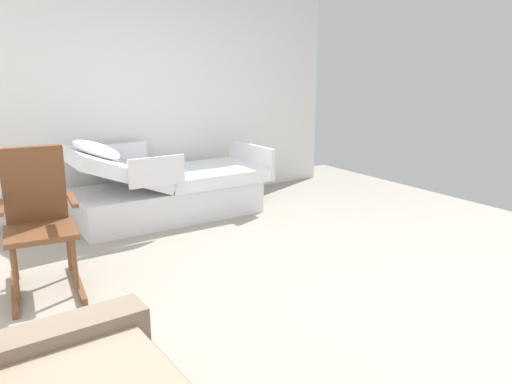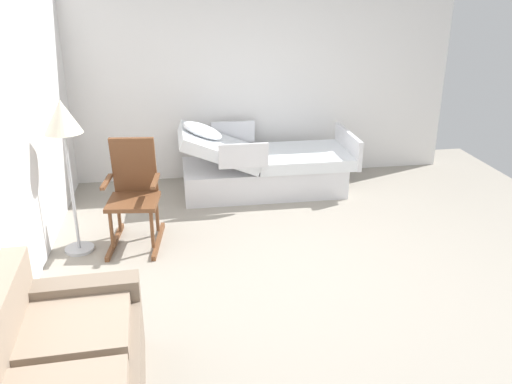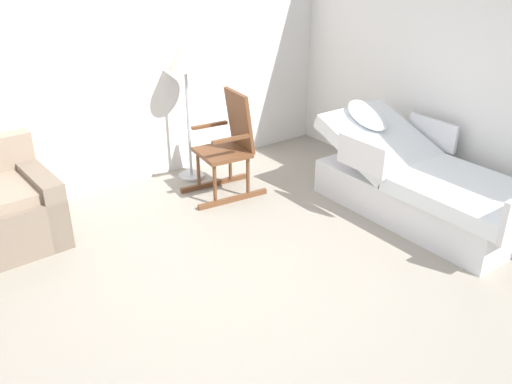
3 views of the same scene
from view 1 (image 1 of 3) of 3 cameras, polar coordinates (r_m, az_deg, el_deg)
name	(u,v)px [view 1 (image 1 of 3)]	position (r m, az deg, el deg)	size (l,w,h in m)	color
ground_plane	(279,277)	(3.90, 2.74, -9.83)	(6.49, 6.49, 0.00)	gray
side_wall	(147,88)	(5.91, -12.59, 11.66)	(0.10, 4.99, 2.70)	white
hospital_bed	(168,190)	(5.41, -10.23, 0.24)	(1.05, 2.11, 0.96)	silver
rocking_chair	(39,222)	(3.90, -23.89, -3.23)	(0.81, 0.56, 1.05)	brown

